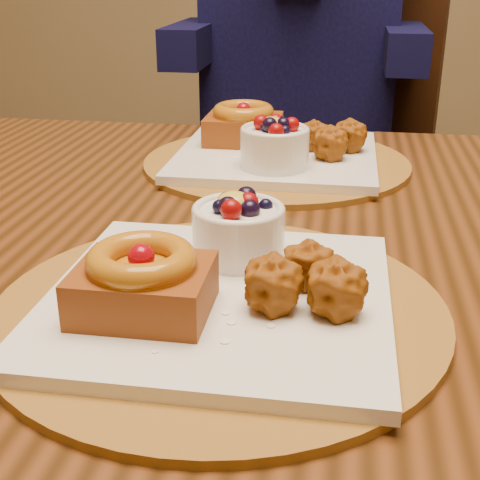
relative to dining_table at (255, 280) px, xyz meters
name	(u,v)px	position (x,y,z in m)	size (l,w,h in m)	color
dining_table	(255,280)	(0.00, 0.00, 0.00)	(1.60, 0.90, 0.76)	#331C09
place_setting_near	(217,285)	(0.00, -0.22, 0.10)	(0.38, 0.38, 0.08)	brown
place_setting_far	(274,149)	(0.00, 0.21, 0.10)	(0.38, 0.38, 0.09)	brown
chair_far	(323,165)	(0.05, 0.94, -0.13)	(0.61, 0.61, 0.99)	black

